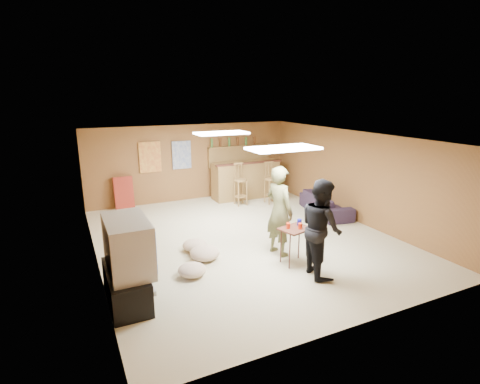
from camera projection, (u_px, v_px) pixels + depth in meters
name	position (u px, v px, depth m)	size (l,w,h in m)	color
ground	(244.00, 238.00, 8.16)	(7.00, 7.00, 0.00)	beige
ceiling	(244.00, 137.00, 7.60)	(6.00, 7.00, 0.02)	silver
wall_back	(191.00, 163.00, 10.93)	(6.00, 0.02, 2.20)	brown
wall_front	(363.00, 251.00, 4.83)	(6.00, 0.02, 2.20)	brown
wall_left	(92.00, 208.00, 6.63)	(0.02, 7.00, 2.20)	brown
wall_right	(354.00, 176.00, 9.13)	(0.02, 7.00, 2.20)	brown
tv_stand	(126.00, 286.00, 5.66)	(0.55, 1.30, 0.50)	black
dvd_box	(141.00, 289.00, 5.77)	(0.35, 0.50, 0.08)	#B2B2B7
tv_body	(128.00, 245.00, 5.52)	(0.60, 1.10, 0.80)	#B2B2B7
tv_screen	(149.00, 242.00, 5.65)	(0.02, 0.95, 0.65)	navy
bar_counter	(246.00, 180.00, 11.22)	(2.00, 0.60, 1.10)	brown
bar_lip	(250.00, 163.00, 10.86)	(2.10, 0.12, 0.05)	#401D14
bar_shelf	(239.00, 146.00, 11.36)	(2.00, 0.18, 0.05)	brown
bar_backing	(239.00, 156.00, 11.46)	(2.00, 0.14, 0.60)	brown
poster_left	(150.00, 157.00, 10.33)	(0.60, 0.03, 0.85)	#BF3F26
poster_right	(182.00, 155.00, 10.71)	(0.55, 0.03, 0.80)	#334C99
folding_chair_stack	(124.00, 193.00, 10.09)	(0.50, 0.14, 0.90)	maroon
ceiling_panel_front	(283.00, 148.00, 6.29)	(1.20, 0.60, 0.04)	white
ceiling_panel_back	(221.00, 133.00, 8.65)	(1.20, 0.60, 0.04)	white
person_olive	(279.00, 211.00, 7.18)	(0.64, 0.42, 1.76)	brown
person_black	(321.00, 228.00, 6.37)	(0.83, 0.64, 1.70)	black
sofa	(326.00, 204.00, 9.78)	(1.80, 0.70, 0.53)	black
tray_table	(294.00, 246.00, 6.88)	(0.54, 0.43, 0.70)	#401D14
cup_red_near	(288.00, 226.00, 6.77)	(0.07, 0.07, 0.10)	red
cup_red_far	(300.00, 226.00, 6.75)	(0.08, 0.08, 0.10)	red
cup_blue	(299.00, 222.00, 6.92)	(0.09, 0.09, 0.12)	navy
bar_stool_left	(241.00, 184.00, 10.46)	(0.38, 0.38, 1.19)	brown
bar_stool_right	(271.00, 183.00, 10.63)	(0.37, 0.37, 1.16)	brown
cushion_near_tv	(205.00, 253.00, 7.11)	(0.57, 0.57, 0.26)	tan
cushion_mid	(195.00, 245.00, 7.52)	(0.49, 0.49, 0.22)	tan
cushion_far	(192.00, 270.00, 6.47)	(0.49, 0.49, 0.22)	tan
bottle_row	(233.00, 142.00, 11.22)	(1.48, 0.08, 0.26)	#3F7233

